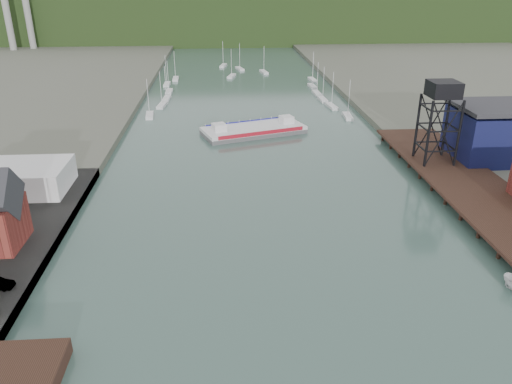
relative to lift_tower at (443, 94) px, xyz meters
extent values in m
cube|color=black|center=(2.00, -13.00, -13.75)|extent=(14.00, 70.00, 0.50)
cylinder|color=black|center=(-4.00, -13.00, -14.85)|extent=(0.60, 0.60, 2.20)
cylinder|color=black|center=(8.00, -13.00, -14.85)|extent=(0.60, 0.60, 2.20)
cube|color=silver|center=(-79.00, -8.00, -11.80)|extent=(18.00, 12.00, 4.50)
cylinder|color=black|center=(-3.00, -3.00, -7.00)|extent=(0.50, 0.50, 13.00)
cylinder|color=black|center=(3.00, -3.00, -7.00)|extent=(0.50, 0.50, 13.00)
cylinder|color=black|center=(-3.00, 3.00, -7.00)|extent=(0.50, 0.50, 13.00)
cylinder|color=black|center=(3.00, 3.00, -7.00)|extent=(0.50, 0.50, 13.00)
cube|color=black|center=(0.00, 0.00, 1.00)|extent=(5.50, 5.50, 3.00)
cube|color=#0D113C|center=(15.00, 2.00, -9.05)|extent=(20.00, 14.00, 10.00)
cube|color=#2D2D33|center=(15.00, 2.00, -3.15)|extent=(20.50, 14.50, 0.80)
cube|color=silver|center=(-62.54, 45.89, -15.30)|extent=(2.67, 7.65, 0.90)
cube|color=silver|center=(-60.28, 57.30, -15.30)|extent=(2.81, 7.67, 0.90)
cube|color=silver|center=(-59.71, 66.17, -15.30)|extent=(2.35, 7.59, 0.90)
cube|color=silver|center=(-59.81, 76.09, -15.30)|extent=(2.01, 7.50, 0.90)
cube|color=silver|center=(-61.64, 88.33, -15.30)|extent=(2.00, 7.50, 0.90)
cube|color=silver|center=(-59.32, 98.17, -15.30)|extent=(2.16, 7.54, 0.90)
cube|color=silver|center=(-7.44, 41.03, -15.30)|extent=(2.53, 7.62, 0.90)
cube|color=silver|center=(-9.54, 52.51, -15.30)|extent=(2.76, 7.67, 0.90)
cube|color=silver|center=(-10.54, 61.29, -15.30)|extent=(2.22, 7.56, 0.90)
cube|color=silver|center=(-10.73, 70.28, -15.30)|extent=(2.18, 7.54, 0.90)
cube|color=silver|center=(-10.33, 81.38, -15.30)|extent=(2.46, 7.61, 0.90)
cube|color=silver|center=(-8.22, 92.99, -15.30)|extent=(2.48, 7.61, 0.90)
cube|color=silver|center=(-38.16, 102.00, -15.30)|extent=(3.78, 7.76, 0.90)
cube|color=silver|center=(-24.96, 110.00, -15.30)|extent=(3.31, 7.74, 0.90)
cube|color=silver|center=(-34.34, 118.00, -15.30)|extent=(3.76, 7.76, 0.90)
cube|color=silver|center=(-41.11, 126.00, -15.30)|extent=(3.40, 7.74, 0.90)
cube|color=black|center=(-35.00, 242.00, -3.65)|extent=(500.00, 120.00, 28.00)
sphere|color=black|center=(-115.00, 242.00, -7.65)|extent=(80.00, 80.00, 80.00)
sphere|color=black|center=(55.00, 252.00, -9.65)|extent=(70.00, 70.00, 70.00)
cube|color=#545456|center=(-34.55, 27.77, -15.15)|extent=(27.01, 17.59, 1.00)
cube|color=silver|center=(-34.55, 27.77, -14.24)|extent=(27.01, 17.59, 0.80)
cube|color=#AD1323|center=(-32.92, 22.97, -14.04)|extent=(20.97, 7.25, 0.90)
cube|color=navy|center=(-36.18, 32.57, -14.04)|extent=(20.97, 7.25, 0.90)
cube|color=silver|center=(-43.11, 24.86, -13.04)|extent=(3.82, 3.82, 2.01)
cube|color=silver|center=(-25.99, 30.68, -13.04)|extent=(3.82, 3.82, 2.01)
camera|label=1|loc=(-42.46, -92.12, 21.38)|focal=35.00mm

